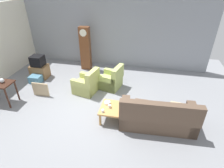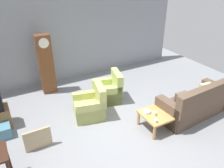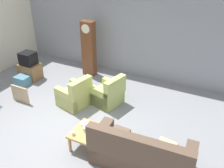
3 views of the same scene
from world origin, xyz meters
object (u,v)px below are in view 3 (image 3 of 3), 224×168
object	(u,v)px
tv_crt	(28,58)
bowl_white_stacked	(84,124)
cup_white_porcelain	(85,129)
bowl_shallow_green	(103,140)
grandfather_clock	(89,49)
armchair_olive_far	(108,95)
armchair_olive_near	(75,96)
cup_blue_rimmed	(73,133)
coffee_table_wood	(93,135)
storage_box_blue	(22,80)
framed_picture_leaning	(20,94)
couch_floral	(141,155)
tv_stand_cabinet	(30,71)

from	to	relation	value
tv_crt	bowl_white_stacked	distance (m)	3.82
cup_white_porcelain	bowl_shallow_green	bearing A→B (deg)	-12.24
grandfather_clock	tv_crt	bearing A→B (deg)	-143.62
cup_white_porcelain	bowl_shallow_green	xyz separation A→B (m)	(0.52, -0.11, -0.01)
bowl_white_stacked	armchair_olive_far	bearing A→B (deg)	98.06
armchair_olive_near	cup_blue_rimmed	bearing A→B (deg)	-56.75
coffee_table_wood	storage_box_blue	bearing A→B (deg)	157.26
framed_picture_leaning	storage_box_blue	size ratio (longest dim) A/B	1.32
armchair_olive_far	coffee_table_wood	world-z (taller)	armchair_olive_far
tv_crt	storage_box_blue	size ratio (longest dim) A/B	1.06
grandfather_clock	couch_floral	bearing A→B (deg)	-45.57
cup_blue_rimmed	bowl_shallow_green	size ratio (longest dim) A/B	0.51
bowl_shallow_green	coffee_table_wood	bearing A→B (deg)	157.38
storage_box_blue	bowl_white_stacked	bearing A→B (deg)	-22.43
cup_white_porcelain	bowl_white_stacked	distance (m)	0.21
tv_crt	bowl_shallow_green	bearing A→B (deg)	-27.82
bowl_white_stacked	bowl_shallow_green	size ratio (longest dim) A/B	1.18
grandfather_clock	cup_white_porcelain	bearing A→B (deg)	-60.63
armchair_olive_far	storage_box_blue	xyz separation A→B (m)	(-3.06, -0.25, -0.16)
armchair_olive_far	cup_white_porcelain	distance (m)	1.83
grandfather_clock	cup_blue_rimmed	bearing A→B (deg)	-64.31
couch_floral	armchair_olive_near	distance (m)	2.87
armchair_olive_far	tv_stand_cabinet	distance (m)	3.12
coffee_table_wood	storage_box_blue	world-z (taller)	coffee_table_wood
tv_crt	armchair_olive_far	bearing A→B (deg)	-3.69
couch_floral	armchair_olive_near	size ratio (longest dim) A/B	2.30
bowl_shallow_green	grandfather_clock	bearing A→B (deg)	125.04
grandfather_clock	tv_crt	xyz separation A→B (m)	(-1.65, -1.22, -0.21)
coffee_table_wood	framed_picture_leaning	size ratio (longest dim) A/B	1.60
bowl_white_stacked	cup_blue_rimmed	bearing A→B (deg)	-95.38
cup_blue_rimmed	couch_floral	bearing A→B (deg)	6.98
coffee_table_wood	bowl_shallow_green	size ratio (longest dim) A/B	5.83
cup_white_porcelain	bowl_shallow_green	size ratio (longest dim) A/B	0.57
armchair_olive_far	grandfather_clock	bearing A→B (deg)	135.90
armchair_olive_near	cup_white_porcelain	size ratio (longest dim) A/B	10.00
coffee_table_wood	framed_picture_leaning	world-z (taller)	framed_picture_leaning
tv_crt	bowl_shallow_green	xyz separation A→B (m)	(3.98, -2.10, -0.29)
tv_stand_cabinet	grandfather_clock	bearing A→B (deg)	36.38
couch_floral	bowl_white_stacked	xyz separation A→B (m)	(-1.49, 0.22, 0.11)
couch_floral	bowl_white_stacked	distance (m)	1.51
coffee_table_wood	tv_stand_cabinet	xyz separation A→B (m)	(-3.66, 1.97, -0.10)
armchair_olive_far	bowl_white_stacked	xyz separation A→B (m)	(0.23, -1.61, 0.16)
armchair_olive_far	tv_stand_cabinet	xyz separation A→B (m)	(-3.12, 0.20, -0.03)
tv_stand_cabinet	coffee_table_wood	bearing A→B (deg)	-28.25
armchair_olive_near	storage_box_blue	xyz separation A→B (m)	(-2.25, 0.24, -0.16)
grandfather_clock	cup_white_porcelain	distance (m)	3.71
armchair_olive_near	coffee_table_wood	size ratio (longest dim) A/B	0.97
tv_stand_cabinet	framed_picture_leaning	bearing A→B (deg)	-58.73
cup_white_porcelain	bowl_white_stacked	world-z (taller)	cup_white_porcelain
coffee_table_wood	grandfather_clock	size ratio (longest dim) A/B	0.50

